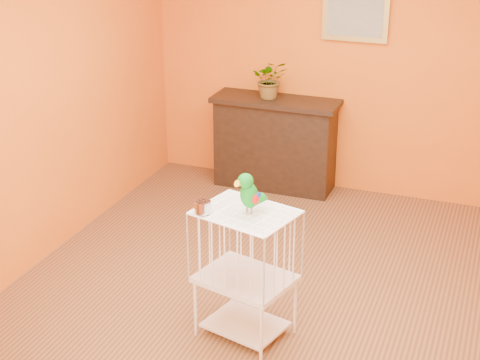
% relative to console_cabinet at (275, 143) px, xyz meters
% --- Properties ---
extents(ground, '(4.50, 4.50, 0.00)m').
position_rel_console_cabinet_xyz_m(ground, '(0.70, -2.03, -0.46)').
color(ground, brown).
rests_on(ground, ground).
extents(room_shell, '(4.50, 4.50, 4.50)m').
position_rel_console_cabinet_xyz_m(room_shell, '(0.70, -2.03, 1.12)').
color(room_shell, orange).
rests_on(room_shell, ground).
extents(console_cabinet, '(1.25, 0.45, 0.92)m').
position_rel_console_cabinet_xyz_m(console_cabinet, '(0.00, 0.00, 0.00)').
color(console_cabinet, black).
rests_on(console_cabinet, ground).
extents(potted_plant, '(0.45, 0.47, 0.29)m').
position_rel_console_cabinet_xyz_m(potted_plant, '(-0.06, -0.02, 0.61)').
color(potted_plant, '#26722D').
rests_on(potted_plant, console_cabinet).
extents(framed_picture, '(0.62, 0.04, 0.50)m').
position_rel_console_cabinet_xyz_m(framed_picture, '(0.70, 0.19, 1.29)').
color(framed_picture, '#AA8D3C').
rests_on(framed_picture, room_shell).
extents(birdcage, '(0.70, 0.60, 0.93)m').
position_rel_console_cabinet_xyz_m(birdcage, '(0.63, -2.54, 0.02)').
color(birdcage, white).
rests_on(birdcage, ground).
extents(feed_cup, '(0.11, 0.11, 0.08)m').
position_rel_console_cabinet_xyz_m(feed_cup, '(0.38, -2.65, 0.51)').
color(feed_cup, silver).
rests_on(feed_cup, birdcage).
extents(parrot, '(0.18, 0.24, 0.28)m').
position_rel_console_cabinet_xyz_m(parrot, '(0.66, -2.55, 0.61)').
color(parrot, '#59544C').
rests_on(parrot, birdcage).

